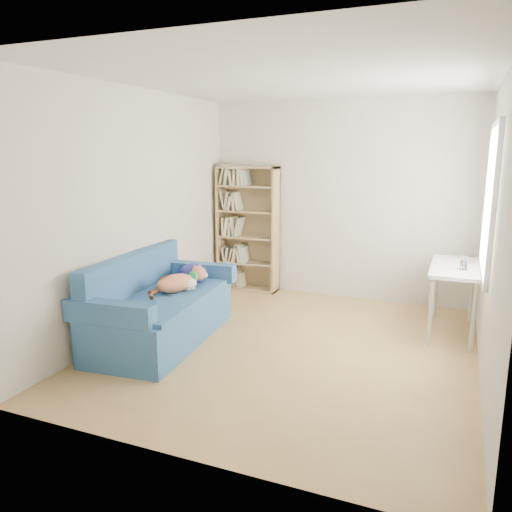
{
  "coord_description": "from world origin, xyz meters",
  "views": [
    {
      "loc": [
        1.48,
        -4.49,
        1.96
      ],
      "look_at": [
        -0.49,
        0.3,
        0.85
      ],
      "focal_mm": 35.0,
      "sensor_mm": 36.0,
      "label": 1
    }
  ],
  "objects_px": {
    "bookshelf": "(248,234)",
    "pen_cup": "(464,265)",
    "sofa": "(160,308)",
    "desk": "(455,273)"
  },
  "relations": [
    {
      "from": "bookshelf",
      "to": "pen_cup",
      "type": "bearing_deg",
      "value": -18.24
    },
    {
      "from": "sofa",
      "to": "desk",
      "type": "distance_m",
      "value": 3.15
    },
    {
      "from": "desk",
      "to": "pen_cup",
      "type": "height_order",
      "value": "pen_cup"
    },
    {
      "from": "sofa",
      "to": "desk",
      "type": "relative_size",
      "value": 1.74
    },
    {
      "from": "bookshelf",
      "to": "pen_cup",
      "type": "distance_m",
      "value": 2.96
    },
    {
      "from": "desk",
      "to": "pen_cup",
      "type": "distance_m",
      "value": 0.23
    },
    {
      "from": "sofa",
      "to": "bookshelf",
      "type": "distance_m",
      "value": 2.17
    },
    {
      "from": "pen_cup",
      "to": "sofa",
      "type": "bearing_deg",
      "value": -157.63
    },
    {
      "from": "sofa",
      "to": "bookshelf",
      "type": "height_order",
      "value": "bookshelf"
    },
    {
      "from": "bookshelf",
      "to": "desk",
      "type": "xyz_separation_m",
      "value": [
        2.74,
        -0.76,
        -0.14
      ]
    }
  ]
}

